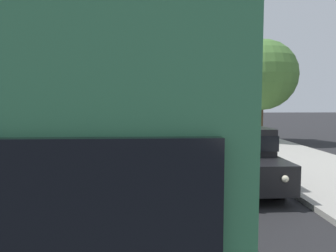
{
  "coord_description": "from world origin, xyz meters",
  "views": [
    {
      "loc": [
        -0.32,
        4.33,
        2.68
      ],
      "look_at": [
        0.36,
        18.7,
        1.53
      ],
      "focal_mm": 32.13,
      "sensor_mm": 36.0,
      "label": 1
    }
  ],
  "objects_px": {
    "streetlamp_far": "(187,85)",
    "roadside_tree": "(262,75)",
    "bus_lead": "(108,148)",
    "streetlamp_mid": "(214,67)",
    "white_suv": "(237,152)",
    "bus_middle": "(145,111)",
    "bus_second_in_line": "(139,117)",
    "bus_fourth_in_line": "(147,109)"
  },
  "relations": [
    {
      "from": "bus_second_in_line",
      "to": "white_suv",
      "type": "relative_size",
      "value": 2.24
    },
    {
      "from": "roadside_tree",
      "to": "bus_lead",
      "type": "bearing_deg",
      "value": -121.33
    },
    {
      "from": "white_suv",
      "to": "streetlamp_mid",
      "type": "relative_size",
      "value": 0.61
    },
    {
      "from": "streetlamp_mid",
      "to": "streetlamp_far",
      "type": "xyz_separation_m",
      "value": [
        0.0,
        17.47,
        -0.28
      ]
    },
    {
      "from": "streetlamp_far",
      "to": "bus_fourth_in_line",
      "type": "bearing_deg",
      "value": 136.2
    },
    {
      "from": "white_suv",
      "to": "streetlamp_mid",
      "type": "distance_m",
      "value": 13.27
    },
    {
      "from": "bus_fourth_in_line",
      "to": "white_suv",
      "type": "bearing_deg",
      "value": -83.99
    },
    {
      "from": "bus_lead",
      "to": "streetlamp_far",
      "type": "bearing_deg",
      "value": 80.75
    },
    {
      "from": "bus_lead",
      "to": "roadside_tree",
      "type": "bearing_deg",
      "value": 58.67
    },
    {
      "from": "bus_middle",
      "to": "streetlamp_far",
      "type": "xyz_separation_m",
      "value": [
        5.4,
        7.39,
        3.28
      ]
    },
    {
      "from": "bus_middle",
      "to": "white_suv",
      "type": "xyz_separation_m",
      "value": [
        3.7,
        -22.54,
        -0.65
      ]
    },
    {
      "from": "bus_lead",
      "to": "roadside_tree",
      "type": "xyz_separation_m",
      "value": [
        8.16,
        13.41,
        2.77
      ]
    },
    {
      "from": "bus_second_in_line",
      "to": "streetlamp_far",
      "type": "xyz_separation_m",
      "value": [
        5.4,
        20.17,
        3.28
      ]
    },
    {
      "from": "roadside_tree",
      "to": "streetlamp_mid",
      "type": "bearing_deg",
      "value": 140.44
    },
    {
      "from": "bus_second_in_line",
      "to": "bus_fourth_in_line",
      "type": "height_order",
      "value": "same"
    },
    {
      "from": "bus_middle",
      "to": "streetlamp_far",
      "type": "relative_size",
      "value": 1.35
    },
    {
      "from": "bus_lead",
      "to": "streetlamp_far",
      "type": "height_order",
      "value": "streetlamp_far"
    },
    {
      "from": "streetlamp_mid",
      "to": "streetlamp_far",
      "type": "relative_size",
      "value": 1.07
    },
    {
      "from": "bus_lead",
      "to": "white_suv",
      "type": "bearing_deg",
      "value": 41.08
    },
    {
      "from": "bus_fourth_in_line",
      "to": "streetlamp_far",
      "type": "xyz_separation_m",
      "value": [
        5.4,
        -5.18,
        3.28
      ]
    },
    {
      "from": "roadside_tree",
      "to": "bus_fourth_in_line",
      "type": "bearing_deg",
      "value": 108.13
    },
    {
      "from": "streetlamp_mid",
      "to": "roadside_tree",
      "type": "relative_size",
      "value": 1.25
    },
    {
      "from": "streetlamp_far",
      "to": "roadside_tree",
      "type": "relative_size",
      "value": 1.17
    },
    {
      "from": "bus_second_in_line",
      "to": "white_suv",
      "type": "xyz_separation_m",
      "value": [
        3.7,
        -9.76,
        -0.66
      ]
    },
    {
      "from": "bus_middle",
      "to": "bus_fourth_in_line",
      "type": "xyz_separation_m",
      "value": [
        0.0,
        12.57,
        0.0
      ]
    },
    {
      "from": "bus_second_in_line",
      "to": "streetlamp_far",
      "type": "distance_m",
      "value": 21.14
    },
    {
      "from": "streetlamp_mid",
      "to": "roadside_tree",
      "type": "distance_m",
      "value": 3.67
    },
    {
      "from": "bus_second_in_line",
      "to": "roadside_tree",
      "type": "xyz_separation_m",
      "value": [
        8.16,
        0.42,
        2.77
      ]
    },
    {
      "from": "bus_second_in_line",
      "to": "bus_middle",
      "type": "height_order",
      "value": "same"
    },
    {
      "from": "bus_lead",
      "to": "streetlamp_mid",
      "type": "relative_size",
      "value": 1.38
    },
    {
      "from": "bus_second_in_line",
      "to": "bus_fourth_in_line",
      "type": "bearing_deg",
      "value": 90.0
    },
    {
      "from": "bus_middle",
      "to": "bus_fourth_in_line",
      "type": "height_order",
      "value": "same"
    },
    {
      "from": "white_suv",
      "to": "streetlamp_far",
      "type": "xyz_separation_m",
      "value": [
        1.7,
        29.94,
        3.93
      ]
    },
    {
      "from": "streetlamp_far",
      "to": "bus_second_in_line",
      "type": "bearing_deg",
      "value": -104.98
    },
    {
      "from": "bus_fourth_in_line",
      "to": "white_suv",
      "type": "relative_size",
      "value": 2.27
    },
    {
      "from": "bus_middle",
      "to": "bus_second_in_line",
      "type": "bearing_deg",
      "value": -90.0
    },
    {
      "from": "white_suv",
      "to": "streetlamp_far",
      "type": "bearing_deg",
      "value": 86.75
    },
    {
      "from": "bus_lead",
      "to": "roadside_tree",
      "type": "relative_size",
      "value": 1.73
    },
    {
      "from": "white_suv",
      "to": "streetlamp_far",
      "type": "distance_m",
      "value": 30.24
    },
    {
      "from": "white_suv",
      "to": "streetlamp_mid",
      "type": "height_order",
      "value": "streetlamp_mid"
    },
    {
      "from": "white_suv",
      "to": "bus_middle",
      "type": "bearing_deg",
      "value": 99.32
    },
    {
      "from": "white_suv",
      "to": "streetlamp_mid",
      "type": "xyz_separation_m",
      "value": [
        1.7,
        12.47,
        4.21
      ]
    }
  ]
}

